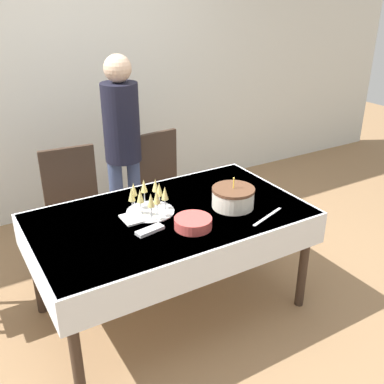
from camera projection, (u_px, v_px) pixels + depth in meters
ground_plane at (172, 307)px, 3.08m from camera, size 12.00×12.00×0.00m
wall_back at (70, 67)px, 3.94m from camera, size 8.00×0.05×2.70m
dining_table at (170, 228)px, 2.82m from camera, size 1.69×0.99×0.72m
dining_chair_far_left at (75, 207)px, 3.33m from camera, size 0.46×0.46×0.94m
dining_chair_far_right at (163, 186)px, 3.67m from camera, size 0.46×0.46×0.94m
birthday_cake at (233, 197)px, 2.84m from camera, size 0.27×0.27×0.20m
champagne_tray at (149, 198)px, 2.76m from camera, size 0.30×0.30×0.18m
plate_stack_main at (193, 223)px, 2.60m from camera, size 0.22×0.22×0.06m
cake_knife at (267, 217)px, 2.74m from camera, size 0.29×0.12×0.00m
fork_pile at (150, 230)px, 2.57m from camera, size 0.18×0.09×0.02m
napkin_pile at (135, 218)px, 2.71m from camera, size 0.15×0.15×0.01m
person_standing at (122, 138)px, 3.45m from camera, size 0.28×0.28×1.57m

